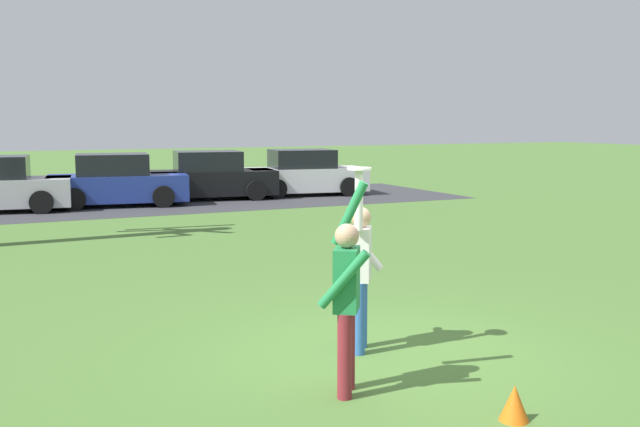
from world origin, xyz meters
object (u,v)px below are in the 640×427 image
at_px(person_defender, 347,294).
at_px(parked_car_black, 211,177).
at_px(field_cone_orange, 514,403).
at_px(parked_car_white, 305,174).
at_px(frisbee_disc, 359,169).
at_px(parked_car_blue, 117,182).
at_px(person_catcher, 360,266).

relative_size(person_defender, parked_car_black, 0.47).
bearing_deg(parked_car_black, field_cone_orange, -91.00).
bearing_deg(parked_car_black, parked_car_white, 6.36).
height_order(frisbee_disc, field_cone_orange, frisbee_disc).
bearing_deg(frisbee_disc, field_cone_orange, -79.35).
bearing_deg(person_defender, parked_car_black, 21.13).
distance_m(parked_car_black, field_cone_orange, 18.94).
bearing_deg(parked_car_white, parked_car_black, -173.64).
bearing_deg(frisbee_disc, parked_car_blue, 89.02).
distance_m(person_defender, field_cone_orange, 1.78).
bearing_deg(field_cone_orange, parked_car_white, 70.95).
relative_size(person_defender, frisbee_disc, 7.82).
xyz_separation_m(frisbee_disc, field_cone_orange, (0.40, -2.13, -1.93)).
xyz_separation_m(person_catcher, parked_car_black, (3.33, 16.37, -0.25)).
height_order(parked_car_black, field_cone_orange, parked_car_black).
relative_size(parked_car_blue, parked_car_white, 1.00).
bearing_deg(parked_car_blue, parked_car_black, 19.08).
bearing_deg(person_defender, person_catcher, 0.00).
bearing_deg(person_defender, parked_car_white, 11.10).
bearing_deg(parked_car_blue, frisbee_disc, -82.68).
bearing_deg(parked_car_black, frisbee_disc, -93.50).
height_order(person_catcher, parked_car_blue, person_catcher).
relative_size(person_catcher, parked_car_black, 0.48).
bearing_deg(parked_car_white, field_cone_orange, -100.75).
relative_size(frisbee_disc, field_cone_orange, 0.82).
relative_size(parked_car_blue, field_cone_orange, 13.49).
relative_size(parked_car_black, parked_car_white, 1.00).
distance_m(parked_car_blue, field_cone_orange, 18.08).
height_order(frisbee_disc, parked_car_blue, frisbee_disc).
height_order(person_defender, field_cone_orange, person_defender).
relative_size(person_defender, parked_car_blue, 0.47).
height_order(person_catcher, field_cone_orange, person_catcher).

